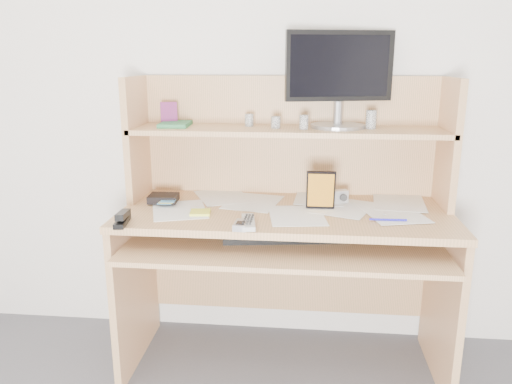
# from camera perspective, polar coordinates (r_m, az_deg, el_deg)

# --- Properties ---
(back_wall) EXTENTS (3.60, 0.04, 2.50)m
(back_wall) POSITION_cam_1_polar(r_m,az_deg,el_deg) (2.36, 3.92, 11.93)
(back_wall) COLOR silver
(back_wall) RESTS_ON floor
(desk) EXTENTS (1.40, 0.70, 1.30)m
(desk) POSITION_cam_1_polar(r_m,az_deg,el_deg) (2.23, 3.45, -2.82)
(desk) COLOR tan
(desk) RESTS_ON floor
(paper_clutter) EXTENTS (1.32, 0.54, 0.01)m
(paper_clutter) POSITION_cam_1_polar(r_m,az_deg,el_deg) (2.13, 3.38, -1.98)
(paper_clutter) COLOR silver
(paper_clutter) RESTS_ON desk
(keyboard) EXTENTS (0.53, 0.25, 0.04)m
(keyboard) POSITION_cam_1_polar(r_m,az_deg,el_deg) (2.10, 3.28, -4.72)
(keyboard) COLOR black
(keyboard) RESTS_ON desk
(tv_remote) EXTENTS (0.07, 0.18, 0.02)m
(tv_remote) POSITION_cam_1_polar(r_m,az_deg,el_deg) (1.93, -0.90, -3.47)
(tv_remote) COLOR #AAA9A4
(tv_remote) RESTS_ON paper_clutter
(flip_phone) EXTENTS (0.05, 0.10, 0.02)m
(flip_phone) POSITION_cam_1_polar(r_m,az_deg,el_deg) (1.89, -1.73, -3.69)
(flip_phone) COLOR #A8A8AA
(flip_phone) RESTS_ON paper_clutter
(stapler) EXTENTS (0.06, 0.15, 0.04)m
(stapler) POSITION_cam_1_polar(r_m,az_deg,el_deg) (2.01, -15.07, -2.83)
(stapler) COLOR black
(stapler) RESTS_ON paper_clutter
(wallet) EXTENTS (0.13, 0.11, 0.03)m
(wallet) POSITION_cam_1_polar(r_m,az_deg,el_deg) (2.27, -10.53, -0.70)
(wallet) COLOR black
(wallet) RESTS_ON paper_clutter
(sticky_note_pad) EXTENTS (0.09, 0.09, 0.01)m
(sticky_note_pad) POSITION_cam_1_polar(r_m,az_deg,el_deg) (2.09, -6.39, -2.34)
(sticky_note_pad) COLOR #E1E93D
(sticky_note_pad) RESTS_ON desk
(digital_camera) EXTENTS (0.10, 0.06, 0.06)m
(digital_camera) POSITION_cam_1_polar(r_m,az_deg,el_deg) (2.24, 9.30, -0.50)
(digital_camera) COLOR #BAB9BC
(digital_camera) RESTS_ON paper_clutter
(game_case) EXTENTS (0.12, 0.01, 0.17)m
(game_case) POSITION_cam_1_polar(r_m,az_deg,el_deg) (2.11, 7.41, 0.22)
(game_case) COLOR black
(game_case) RESTS_ON paper_clutter
(blue_pen) EXTENTS (0.15, 0.01, 0.01)m
(blue_pen) POSITION_cam_1_polar(r_m,az_deg,el_deg) (2.04, 14.85, -3.08)
(blue_pen) COLOR #1B17B0
(blue_pen) RESTS_ON paper_clutter
(card_box) EXTENTS (0.08, 0.05, 0.10)m
(card_box) POSITION_cam_1_polar(r_m,az_deg,el_deg) (2.34, -9.93, 8.84)
(card_box) COLOR maroon
(card_box) RESTS_ON desk
(shelf_book) EXTENTS (0.13, 0.18, 0.02)m
(shelf_book) POSITION_cam_1_polar(r_m,az_deg,el_deg) (2.29, -9.21, 7.66)
(shelf_book) COLOR #327F47
(shelf_book) RESTS_ON desk
(chip_stack_a) EXTENTS (0.05, 0.05, 0.05)m
(chip_stack_a) POSITION_cam_1_polar(r_m,az_deg,el_deg) (2.26, -0.78, 8.22)
(chip_stack_a) COLOR black
(chip_stack_a) RESTS_ON desk
(chip_stack_b) EXTENTS (0.05, 0.05, 0.06)m
(chip_stack_b) POSITION_cam_1_polar(r_m,az_deg,el_deg) (2.16, 5.49, 7.94)
(chip_stack_b) COLOR silver
(chip_stack_b) RESTS_ON desk
(chip_stack_c) EXTENTS (0.05, 0.05, 0.05)m
(chip_stack_c) POSITION_cam_1_polar(r_m,az_deg,el_deg) (2.20, 2.28, 7.97)
(chip_stack_c) COLOR black
(chip_stack_c) RESTS_ON desk
(chip_stack_d) EXTENTS (0.05, 0.05, 0.08)m
(chip_stack_d) POSITION_cam_1_polar(r_m,az_deg,el_deg) (2.23, 13.03, 8.07)
(chip_stack_d) COLOR silver
(chip_stack_d) RESTS_ON desk
(monitor) EXTENTS (0.47, 0.24, 0.41)m
(monitor) POSITION_cam_1_polar(r_m,az_deg,el_deg) (2.25, 9.50, 12.90)
(monitor) COLOR #9D9EA2
(monitor) RESTS_ON desk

